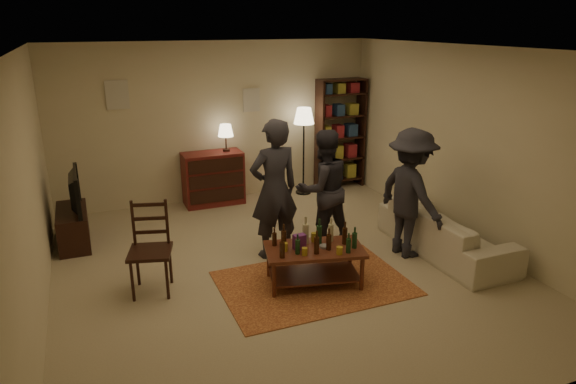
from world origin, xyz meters
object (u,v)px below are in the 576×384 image
dresser (214,177)px  tv_stand (72,218)px  person_by_sofa (411,194)px  person_left (274,189)px  person_right (323,189)px  bookshelf (340,133)px  sofa (445,231)px  dining_chair (150,244)px  floor_lamp (304,122)px  coffee_table (314,252)px

dresser → tv_stand: bearing=-157.9°
person_by_sofa → person_left: bearing=63.2°
person_right → person_by_sofa: bearing=138.7°
tv_stand → bookshelf: bearing=11.8°
dresser → bookshelf: bearing=1.6°
sofa → person_right: size_ratio=1.27×
dining_chair → dresser: 3.01m
floor_lamp → person_left: 2.69m
dining_chair → tv_stand: bearing=131.0°
dresser → person_by_sofa: 3.53m
tv_stand → person_right: 3.51m
dining_chair → person_left: (1.65, 0.34, 0.35)m
coffee_table → dining_chair: bearing=161.6°
tv_stand → dining_chair: bearing=-64.2°
bookshelf → sofa: bearing=-90.8°
person_left → person_by_sofa: size_ratio=1.08×
person_right → person_by_sofa: size_ratio=0.96×
floor_lamp → bookshelf: bearing=9.3°
sofa → dining_chair: bearing=83.1°
sofa → person_by_sofa: size_ratio=1.21×
dresser → person_right: person_right is taller
dresser → sofa: (2.39, -3.11, -0.17)m
person_right → sofa: bearing=144.9°
dining_chair → tv_stand: (-0.84, 1.74, -0.19)m
dining_chair → bookshelf: (3.85, 2.72, 0.46)m
coffee_table → floor_lamp: (1.27, 3.19, 0.90)m
dresser → person_right: (0.97, -2.25, 0.35)m
bookshelf → person_left: bookshelf is taller
tv_stand → person_right: person_right is taller
dining_chair → person_by_sofa: 3.33m
dresser → person_by_sofa: person_by_sofa is taller
coffee_table → person_right: person_right is taller
bookshelf → dining_chair: bearing=-144.8°
tv_stand → dresser: (2.25, 0.91, 0.09)m
coffee_table → person_by_sofa: size_ratio=0.73×
coffee_table → floor_lamp: bearing=68.3°
floor_lamp → dresser: bearing=177.8°
person_right → person_left: bearing=0.9°
coffee_table → sofa: bearing=3.8°
floor_lamp → sofa: bearing=-76.2°
dining_chair → sofa: size_ratio=0.52×
person_by_sofa → coffee_table: bearing=95.2°
sofa → tv_stand: bearing=64.7°
coffee_table → bookshelf: bearing=58.1°
bookshelf → floor_lamp: 0.85m
sofa → person_left: bearing=69.7°
sofa → person_left: size_ratio=1.13×
tv_stand → floor_lamp: 4.10m
person_by_sofa → bookshelf: bearing=-15.8°
dining_chair → dresser: size_ratio=0.80×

